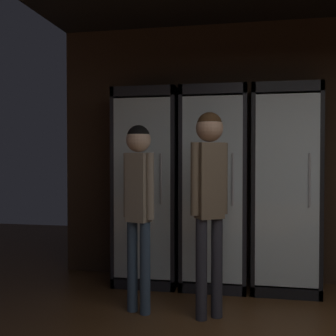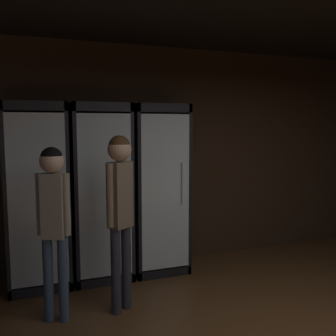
{
  "view_description": "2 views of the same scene",
  "coord_description": "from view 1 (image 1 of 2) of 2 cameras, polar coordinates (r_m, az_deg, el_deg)",
  "views": [
    {
      "loc": [
        -0.9,
        -1.61,
        1.34
      ],
      "look_at": [
        -1.7,
        2.58,
        1.23
      ],
      "focal_mm": 44.57,
      "sensor_mm": 36.0,
      "label": 1
    },
    {
      "loc": [
        -1.98,
        -1.62,
        1.79
      ],
      "look_at": [
        -0.53,
        2.37,
        1.32
      ],
      "focal_mm": 40.08,
      "sensor_mm": 36.0,
      "label": 2
    }
  ],
  "objects": [
    {
      "name": "wall_back",
      "position": [
        4.73,
        21.81,
        2.09
      ],
      "size": [
        6.0,
        0.06,
        2.8
      ],
      "primitive_type": "cube",
      "color": "#382619",
      "rests_on": "ground"
    },
    {
      "name": "cooler_far_left",
      "position": [
        4.49,
        -2.59,
        -2.76
      ],
      "size": [
        0.66,
        0.59,
        2.05
      ],
      "color": "black",
      "rests_on": "ground"
    },
    {
      "name": "cooler_left",
      "position": [
        4.38,
        6.4,
        -2.95
      ],
      "size": [
        0.66,
        0.59,
        2.05
      ],
      "color": "black",
      "rests_on": "ground"
    },
    {
      "name": "cooler_center",
      "position": [
        4.38,
        15.58,
        -2.96
      ],
      "size": [
        0.66,
        0.59,
        2.05
      ],
      "color": "black",
      "rests_on": "ground"
    },
    {
      "name": "shopper_near",
      "position": [
        3.58,
        -4.05,
        -3.16
      ],
      "size": [
        0.29,
        0.21,
        1.61
      ],
      "color": "#384C66",
      "rests_on": "ground"
    },
    {
      "name": "shopper_far",
      "position": [
        3.46,
        5.68,
        -2.25
      ],
      "size": [
        0.29,
        0.24,
        1.71
      ],
      "color": "#2D2D38",
      "rests_on": "ground"
    }
  ]
}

